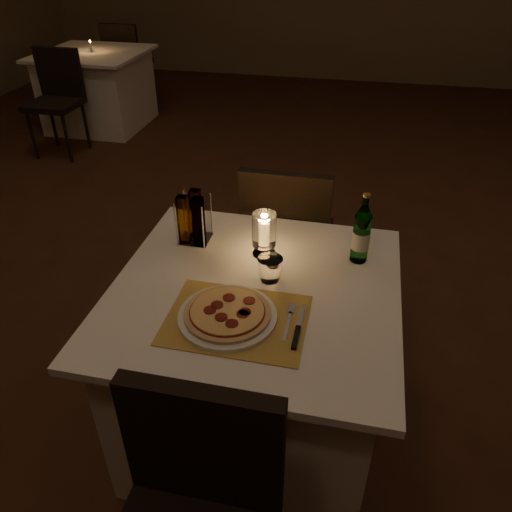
% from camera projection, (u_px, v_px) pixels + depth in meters
% --- Properties ---
extents(floor, '(8.00, 10.00, 0.02)m').
position_uv_depth(floor, '(258.00, 308.00, 2.81)').
color(floor, '#482717').
rests_on(floor, ground).
extents(main_table, '(1.00, 1.00, 0.74)m').
position_uv_depth(main_table, '(255.00, 362.00, 1.95)').
color(main_table, white).
rests_on(main_table, ground).
extents(chair_far, '(0.42, 0.42, 0.90)m').
position_uv_depth(chair_far, '(286.00, 231.00, 2.43)').
color(chair_far, black).
rests_on(chair_far, ground).
extents(placemat, '(0.45, 0.34, 0.00)m').
position_uv_depth(placemat, '(237.00, 320.00, 1.60)').
color(placemat, gold).
rests_on(placemat, main_table).
extents(plate, '(0.32, 0.32, 0.01)m').
position_uv_depth(plate, '(227.00, 316.00, 1.60)').
color(plate, white).
rests_on(plate, placemat).
extents(pizza, '(0.28, 0.28, 0.02)m').
position_uv_depth(pizza, '(227.00, 312.00, 1.59)').
color(pizza, '#D8B77F').
rests_on(pizza, plate).
extents(fork, '(0.02, 0.18, 0.00)m').
position_uv_depth(fork, '(289.00, 319.00, 1.60)').
color(fork, silver).
rests_on(fork, placemat).
extents(knife, '(0.02, 0.22, 0.01)m').
position_uv_depth(knife, '(297.00, 333.00, 1.54)').
color(knife, black).
rests_on(knife, placemat).
extents(tumbler, '(0.09, 0.09, 0.09)m').
position_uv_depth(tumbler, '(270.00, 269.00, 1.76)').
color(tumbler, white).
rests_on(tumbler, main_table).
extents(water_bottle, '(0.07, 0.07, 0.28)m').
position_uv_depth(water_bottle, '(361.00, 234.00, 1.83)').
color(water_bottle, '#5BAA5F').
rests_on(water_bottle, main_table).
extents(hurricane_candle, '(0.09, 0.09, 0.17)m').
position_uv_depth(hurricane_candle, '(264.00, 231.00, 1.86)').
color(hurricane_candle, white).
rests_on(hurricane_candle, main_table).
extents(cruet_caddy, '(0.12, 0.12, 0.21)m').
position_uv_depth(cruet_caddy, '(193.00, 220.00, 1.95)').
color(cruet_caddy, white).
rests_on(cruet_caddy, main_table).
extents(neighbor_table_left, '(1.00, 1.00, 0.74)m').
position_uv_depth(neighbor_table_left, '(98.00, 89.00, 5.11)').
color(neighbor_table_left, white).
rests_on(neighbor_table_left, ground).
extents(neighbor_chair_la, '(0.42, 0.42, 0.90)m').
position_uv_depth(neighbor_chair_la, '(57.00, 91.00, 4.43)').
color(neighbor_chair_la, black).
rests_on(neighbor_chair_la, ground).
extents(neighbor_chair_lb, '(0.42, 0.42, 0.90)m').
position_uv_depth(neighbor_chair_lb, '(125.00, 56.00, 5.59)').
color(neighbor_chair_lb, black).
rests_on(neighbor_chair_lb, ground).
extents(neighbor_candle_left, '(0.03, 0.03, 0.11)m').
position_uv_depth(neighbor_candle_left, '(91.00, 47.00, 4.88)').
color(neighbor_candle_left, white).
rests_on(neighbor_candle_left, neighbor_table_left).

